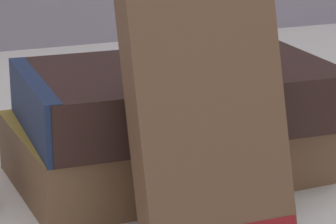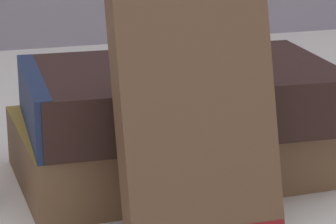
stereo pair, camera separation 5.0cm
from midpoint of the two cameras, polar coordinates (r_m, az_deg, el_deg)
ground_plane at (r=0.61m, az=-1.29°, el=-4.97°), size 3.00×3.00×0.00m
book_flat_bottom at (r=0.61m, az=-2.97°, el=-2.58°), size 0.23×0.14×0.05m
book_flat_top at (r=0.59m, az=-2.43°, el=1.22°), size 0.23×0.15×0.04m
book_leaning_front at (r=0.49m, az=0.00°, el=-0.91°), size 0.10×0.07×0.16m
pocket_watch at (r=0.59m, az=1.27°, el=3.68°), size 0.05×0.05×0.01m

